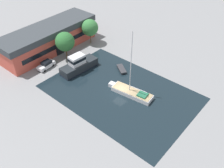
# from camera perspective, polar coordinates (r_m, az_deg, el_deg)

# --- Properties ---
(ground_plane) EXTENTS (440.00, 440.00, 0.00)m
(ground_plane) POSITION_cam_1_polar(r_m,az_deg,el_deg) (52.28, 1.90, -1.88)
(ground_plane) COLOR gray
(water_canal) EXTENTS (20.83, 30.46, 0.01)m
(water_canal) POSITION_cam_1_polar(r_m,az_deg,el_deg) (52.28, 1.90, -1.87)
(water_canal) COLOR black
(water_canal) RESTS_ON ground
(warehouse_building) EXTENTS (26.58, 8.63, 6.37)m
(warehouse_building) POSITION_cam_1_polar(r_m,az_deg,el_deg) (67.17, -14.24, 10.14)
(warehouse_building) COLOR #C64C3D
(warehouse_building) RESTS_ON ground
(quay_tree_near_building) EXTENTS (4.66, 4.66, 7.17)m
(quay_tree_near_building) POSITION_cam_1_polar(r_m,az_deg,el_deg) (61.19, -10.71, 9.47)
(quay_tree_near_building) COLOR brown
(quay_tree_near_building) RESTS_ON ground
(quay_tree_by_water) EXTENTS (4.43, 4.43, 6.79)m
(quay_tree_by_water) POSITION_cam_1_polar(r_m,az_deg,el_deg) (67.67, -5.07, 12.70)
(quay_tree_by_water) COLOR brown
(quay_tree_by_water) RESTS_ON ground
(parked_car) EXTENTS (4.60, 2.28, 1.76)m
(parked_car) POSITION_cam_1_polar(r_m,az_deg,el_deg) (60.87, -14.81, 4.28)
(parked_car) COLOR silver
(parked_car) RESTS_ON ground
(sailboat_moored) EXTENTS (3.67, 10.06, 14.25)m
(sailboat_moored) POSITION_cam_1_polar(r_m,az_deg,el_deg) (51.47, 4.47, -1.85)
(sailboat_moored) COLOR silver
(sailboat_moored) RESTS_ON water_canal
(motor_cruiser) EXTENTS (9.46, 3.84, 4.03)m
(motor_cruiser) POSITION_cam_1_polar(r_m,az_deg,el_deg) (58.34, -7.65, 4.39)
(motor_cruiser) COLOR #23282D
(motor_cruiser) RESTS_ON water_canal
(small_dinghy) EXTENTS (3.18, 3.85, 0.58)m
(small_dinghy) POSITION_cam_1_polar(r_m,az_deg,el_deg) (58.39, 2.20, 3.40)
(small_dinghy) COLOR #23282D
(small_dinghy) RESTS_ON water_canal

